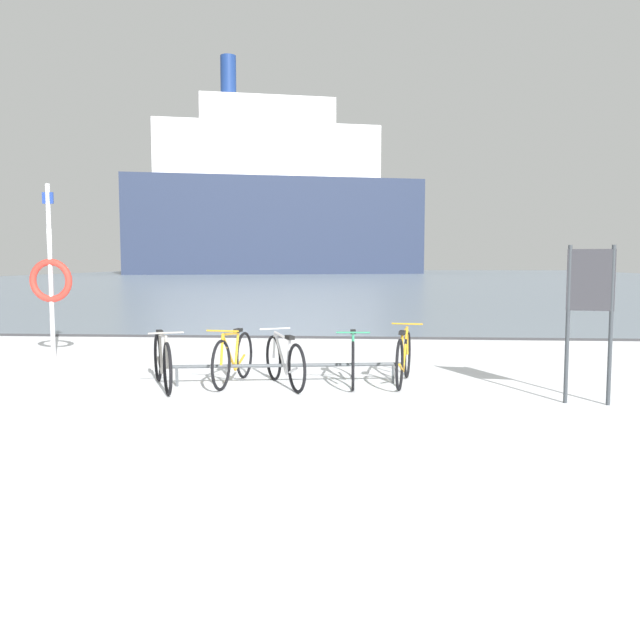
% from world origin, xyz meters
% --- Properties ---
extents(ground, '(80.00, 132.00, 0.08)m').
position_xyz_m(ground, '(0.00, 53.90, -0.04)').
color(ground, white).
extents(bike_rack, '(3.39, 0.55, 0.31)m').
position_xyz_m(bike_rack, '(0.62, 4.17, 0.27)').
color(bike_rack, '#4C5156').
rests_on(bike_rack, ground).
extents(bicycle_0, '(0.80, 1.66, 0.83)m').
position_xyz_m(bicycle_0, '(-1.07, 3.83, 0.38)').
color(bicycle_0, black).
rests_on(bicycle_0, ground).
extents(bicycle_1, '(0.46, 1.67, 0.82)m').
position_xyz_m(bicycle_1, '(-0.15, 4.18, 0.37)').
color(bicycle_1, black).
rests_on(bicycle_1, ground).
extents(bicycle_2, '(0.78, 1.53, 0.79)m').
position_xyz_m(bicycle_2, '(0.60, 4.07, 0.36)').
color(bicycle_2, black).
rests_on(bicycle_2, ground).
extents(bicycle_3, '(0.46, 1.68, 0.80)m').
position_xyz_m(bicycle_3, '(1.56, 4.30, 0.36)').
color(bicycle_3, black).
rests_on(bicycle_3, ground).
extents(bicycle_4, '(0.46, 1.71, 0.84)m').
position_xyz_m(bicycle_4, '(2.29, 4.38, 0.38)').
color(bicycle_4, black).
rests_on(bicycle_4, ground).
extents(info_sign, '(0.55, 0.14, 1.96)m').
position_xyz_m(info_sign, '(4.47, 3.19, 1.33)').
color(info_sign, '#33383D').
rests_on(info_sign, ground).
extents(rescue_post, '(0.79, 0.12, 3.13)m').
position_xyz_m(rescue_post, '(-3.93, 6.47, 1.48)').
color(rescue_post, silver).
rests_on(rescue_post, ground).
extents(ferry_ship, '(41.32, 21.32, 29.01)m').
position_xyz_m(ferry_ship, '(-11.40, 85.84, 9.74)').
color(ferry_ship, '#232D47').
rests_on(ferry_ship, ground).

